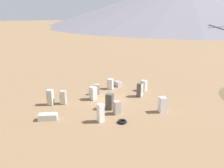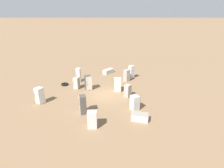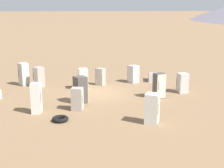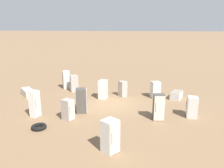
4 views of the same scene
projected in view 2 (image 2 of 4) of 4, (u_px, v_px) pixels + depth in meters
The scene contains 15 objects.
ground_plane at pixel (105, 95), 20.21m from camera, with size 1000.00×1000.00×0.00m, color #846647.
discarded_fridge_0 at pixel (79, 75), 23.94m from camera, with size 0.64×0.67×1.89m.
discarded_fridge_1 at pixel (140, 117), 15.28m from camera, with size 1.61×1.12×0.65m.
discarded_fridge_2 at pixel (128, 91), 19.57m from camera, with size 0.87×0.89×1.41m.
discarded_fridge_3 at pixel (108, 71), 27.53m from camera, with size 1.75×1.97×0.66m.
discarded_fridge_4 at pixel (118, 85), 20.94m from camera, with size 0.83×0.76×1.65m.
discarded_fridge_5 at pixel (77, 83), 21.73m from camera, with size 0.76×0.83×1.43m.
discarded_fridge_6 at pixel (83, 105), 16.18m from camera, with size 0.78×0.86×1.79m.
discarded_fridge_7 at pixel (135, 103), 16.86m from camera, with size 1.01×1.00×1.47m.
discarded_fridge_8 at pixel (40, 96), 18.05m from camera, with size 0.96×0.97×1.72m.
discarded_fridge_9 at pixel (92, 119), 14.18m from camera, with size 0.80×0.76×1.47m.
discarded_fridge_10 at pixel (127, 75), 24.16m from camera, with size 0.95×0.95×1.63m.
discarded_fridge_11 at pixel (131, 72), 25.28m from camera, with size 0.92×0.92×1.86m.
discarded_fridge_12 at pixel (88, 83), 21.35m from camera, with size 1.00×1.02×1.81m.
scrap_tire at pixel (65, 84), 22.97m from camera, with size 0.94×0.94×0.25m.
Camera 2 is at (1.10, -18.29, 8.67)m, focal length 28.00 mm.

